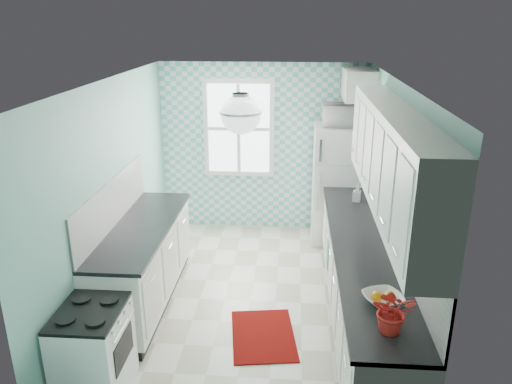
# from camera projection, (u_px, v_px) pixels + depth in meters

# --- Properties ---
(floor) EXTENTS (3.00, 4.40, 0.02)m
(floor) POSITION_uv_depth(u_px,v_px,m) (250.00, 302.00, 5.77)
(floor) COLOR silver
(floor) RESTS_ON ground
(ceiling) EXTENTS (3.00, 4.40, 0.02)m
(ceiling) POSITION_uv_depth(u_px,v_px,m) (249.00, 80.00, 4.93)
(ceiling) COLOR white
(ceiling) RESTS_ON wall_back
(wall_back) EXTENTS (3.00, 0.02, 2.50)m
(wall_back) POSITION_uv_depth(u_px,v_px,m) (263.00, 148.00, 7.42)
(wall_back) COLOR #78B4A8
(wall_back) RESTS_ON floor
(wall_front) EXTENTS (3.00, 0.02, 2.50)m
(wall_front) POSITION_uv_depth(u_px,v_px,m) (220.00, 317.00, 3.27)
(wall_front) COLOR #78B4A8
(wall_front) RESTS_ON floor
(wall_left) EXTENTS (0.02, 4.40, 2.50)m
(wall_left) POSITION_uv_depth(u_px,v_px,m) (112.00, 196.00, 5.46)
(wall_left) COLOR #78B4A8
(wall_left) RESTS_ON floor
(wall_right) EXTENTS (0.02, 4.40, 2.50)m
(wall_right) POSITION_uv_depth(u_px,v_px,m) (393.00, 203.00, 5.24)
(wall_right) COLOR #78B4A8
(wall_right) RESTS_ON floor
(accent_wall) EXTENTS (3.00, 0.01, 2.50)m
(accent_wall) POSITION_uv_depth(u_px,v_px,m) (263.00, 148.00, 7.40)
(accent_wall) COLOR #5FC0BB
(accent_wall) RESTS_ON wall_back
(window) EXTENTS (1.04, 0.05, 1.44)m
(window) POSITION_uv_depth(u_px,v_px,m) (239.00, 129.00, 7.30)
(window) COLOR white
(window) RESTS_ON wall_back
(backsplash_right) EXTENTS (0.02, 3.60, 0.51)m
(backsplash_right) POSITION_uv_depth(u_px,v_px,m) (397.00, 223.00, 4.88)
(backsplash_right) COLOR white
(backsplash_right) RESTS_ON wall_right
(backsplash_left) EXTENTS (0.02, 2.15, 0.51)m
(backsplash_left) POSITION_uv_depth(u_px,v_px,m) (112.00, 203.00, 5.40)
(backsplash_left) COLOR white
(backsplash_left) RESTS_ON wall_left
(upper_cabinets_right) EXTENTS (0.33, 3.20, 0.90)m
(upper_cabinets_right) POSITION_uv_depth(u_px,v_px,m) (391.00, 159.00, 4.47)
(upper_cabinets_right) COLOR silver
(upper_cabinets_right) RESTS_ON wall_right
(upper_cabinet_fridge) EXTENTS (0.40, 0.74, 0.40)m
(upper_cabinet_fridge) POSITION_uv_depth(u_px,v_px,m) (359.00, 84.00, 6.64)
(upper_cabinet_fridge) COLOR silver
(upper_cabinet_fridge) RESTS_ON wall_right
(ceiling_light) EXTENTS (0.34, 0.34, 0.35)m
(ceiling_light) POSITION_uv_depth(u_px,v_px,m) (241.00, 114.00, 4.24)
(ceiling_light) COLOR silver
(ceiling_light) RESTS_ON ceiling
(base_cabinets_right) EXTENTS (0.60, 3.60, 0.90)m
(base_cabinets_right) POSITION_uv_depth(u_px,v_px,m) (362.00, 289.00, 5.15)
(base_cabinets_right) COLOR white
(base_cabinets_right) RESTS_ON floor
(countertop_right) EXTENTS (0.63, 3.60, 0.04)m
(countertop_right) POSITION_uv_depth(u_px,v_px,m) (364.00, 247.00, 5.00)
(countertop_right) COLOR black
(countertop_right) RESTS_ON base_cabinets_right
(base_cabinets_left) EXTENTS (0.60, 2.15, 0.90)m
(base_cabinets_left) POSITION_uv_depth(u_px,v_px,m) (144.00, 265.00, 5.63)
(base_cabinets_left) COLOR white
(base_cabinets_left) RESTS_ON floor
(countertop_left) EXTENTS (0.63, 2.15, 0.04)m
(countertop_left) POSITION_uv_depth(u_px,v_px,m) (142.00, 227.00, 5.47)
(countertop_left) COLOR black
(countertop_left) RESTS_ON base_cabinets_left
(fridge) EXTENTS (0.73, 0.73, 1.69)m
(fridge) POSITION_uv_depth(u_px,v_px,m) (338.00, 184.00, 7.10)
(fridge) COLOR white
(fridge) RESTS_ON floor
(stove) EXTENTS (0.53, 0.67, 0.80)m
(stove) POSITION_uv_depth(u_px,v_px,m) (94.00, 351.00, 4.24)
(stove) COLOR silver
(stove) RESTS_ON floor
(sink) EXTENTS (0.54, 0.45, 0.53)m
(sink) POSITION_uv_depth(u_px,v_px,m) (354.00, 207.00, 6.03)
(sink) COLOR silver
(sink) RESTS_ON countertop_right
(rug) EXTENTS (0.75, 0.98, 0.01)m
(rug) POSITION_uv_depth(u_px,v_px,m) (263.00, 335.00, 5.13)
(rug) COLOR #621004
(rug) RESTS_ON floor
(dish_towel) EXTENTS (0.06, 0.22, 0.33)m
(dish_towel) POSITION_uv_depth(u_px,v_px,m) (328.00, 254.00, 5.84)
(dish_towel) COLOR #63A8A2
(dish_towel) RESTS_ON base_cabinets_right
(fruit_bowl) EXTENTS (0.39, 0.39, 0.08)m
(fruit_bowl) POSITION_uv_depth(u_px,v_px,m) (383.00, 299.00, 3.98)
(fruit_bowl) COLOR silver
(fruit_bowl) RESTS_ON countertop_right
(potted_plant) EXTENTS (0.33, 0.29, 0.34)m
(potted_plant) POSITION_uv_depth(u_px,v_px,m) (393.00, 311.00, 3.58)
(potted_plant) COLOR red
(potted_plant) RESTS_ON countertop_right
(soap_bottle) EXTENTS (0.11, 0.11, 0.20)m
(soap_bottle) POSITION_uv_depth(u_px,v_px,m) (357.00, 194.00, 6.15)
(soap_bottle) COLOR #84A3AC
(soap_bottle) RESTS_ON countertop_right
(microwave) EXTENTS (0.56, 0.39, 0.30)m
(microwave) POSITION_uv_depth(u_px,v_px,m) (342.00, 115.00, 6.77)
(microwave) COLOR silver
(microwave) RESTS_ON fridge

